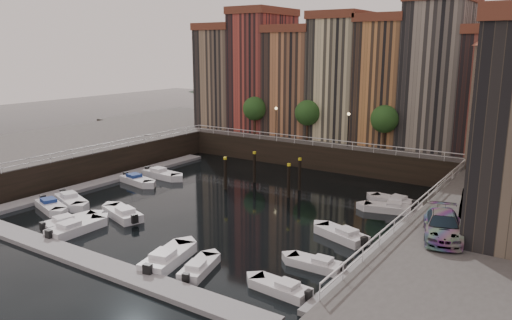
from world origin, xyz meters
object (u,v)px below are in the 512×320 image
Objects in this scene: gangway at (446,186)px; boat_left_2 at (137,180)px; car_a at (485,186)px; corner_tower at (497,96)px; boat_left_1 at (71,201)px; car_b at (474,204)px; mooring_pilings at (266,174)px; boat_left_0 at (51,206)px; car_c at (443,227)px.

gangway is 31.95m from boat_left_2.
gangway is at bearing 134.25° from car_a.
corner_tower is 2.83× the size of boat_left_2.
boat_left_1 is 1.08× the size of car_b.
mooring_pilings is 19.49m from boat_left_1.
boat_left_0 is 10.81m from boat_left_2.
boat_left_2 is (-30.11, -10.58, -1.55)m from gangway.
car_b is at bearing 67.42° from car_c.
car_b is at bearing 32.45° from boat_left_1.
gangway is 6.53m from car_a.
car_c is (20.60, -12.00, 2.14)m from mooring_pilings.
corner_tower is 1.87× the size of mooring_pilings.
boat_left_1 is at bearing 168.25° from car_c.
gangway is 1.71× the size of boat_left_2.
car_c is (-0.44, -11.89, 0.07)m from car_a.
mooring_pilings is at bearing -176.62° from car_a.
gangway is 1.53× the size of car_c.
gangway is 17.59m from mooring_pilings.
boat_left_0 is at bearing -76.67° from boat_left_1.
boat_left_1 reaches higher than boat_left_2.
boat_left_2 is (-33.01, -15.08, -9.83)m from corner_tower.
car_a is at bearing 41.41° from boat_left_1.
boat_left_0 is at bearing -150.25° from car_a.
corner_tower is 37.59m from boat_left_2.
corner_tower reaches higher than car_b.
corner_tower reaches higher than gangway.
gangway is 1.64× the size of boat_left_1.
car_b is (4.30, -10.63, 1.85)m from gangway.
mooring_pilings is (-16.97, -4.65, -0.27)m from gangway.
car_a is 11.90m from car_c.
boat_left_0 is at bearing -170.57° from car_b.
car_a is (33.81, 14.55, 3.34)m from boat_left_1.
car_a reaches higher than boat_left_1.
boat_left_1 is (-29.74, -19.32, -1.53)m from gangway.
gangway is 1.13× the size of mooring_pilings.
boat_left_1 is 36.96m from car_a.
boat_left_0 is 0.87× the size of car_c.
boat_left_0 is 36.02m from car_b.
car_a is (4.08, -4.77, 1.80)m from gangway.
corner_tower is 11.36m from car_a.
car_a is (33.99, 16.62, 3.37)m from boat_left_0.
car_a is (34.18, 5.81, 3.35)m from boat_left_2.
gangway reaches higher than boat_left_2.
mooring_pilings reaches higher than boat_left_2.
boat_left_2 is (-0.37, 8.74, -0.02)m from boat_left_1.
corner_tower is 2.72× the size of boat_left_1.
mooring_pilings is at bearing 133.46° from car_c.
boat_left_0 is 34.05m from car_c.
mooring_pilings is at bearing 67.08° from boat_left_1.
gangway is at bearing 15.32° from mooring_pilings.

